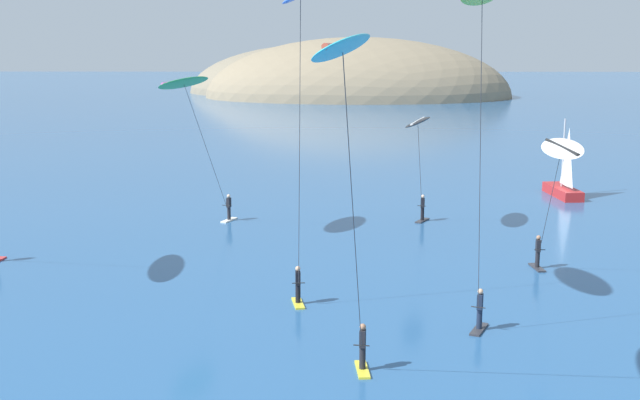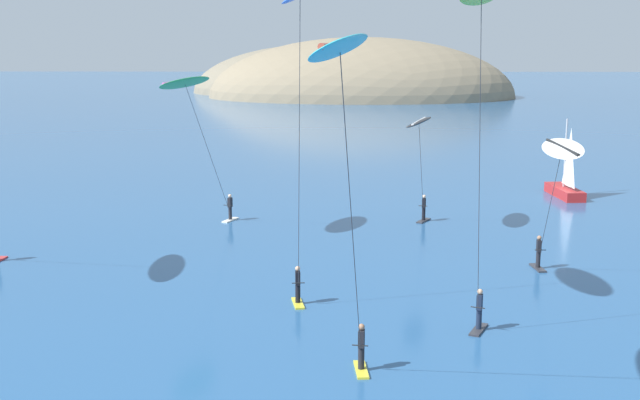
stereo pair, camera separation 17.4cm
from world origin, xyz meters
name	(u,v)px [view 2 (the right image)]	position (x,y,z in m)	size (l,w,h in m)	color
headland_island	(341,95)	(1.53, 162.57, 0.00)	(68.90, 58.34, 24.41)	#84755B
sailboat_near	(563,187)	(17.30, 47.40, 0.64)	(1.82, 5.95, 5.70)	#B22323
kitesurfer_lime	(481,25)	(5.50, 17.15, 11.74)	(3.00, 5.71, 13.21)	#2D2D33
kitesurfer_blue	(300,22)	(-0.89, 20.14, 11.94)	(2.04, 5.27, 13.39)	yellow
kitesurfer_black	(420,131)	(5.46, 36.39, 5.97)	(2.49, 5.53, 6.87)	#2D2D33
kitesurfer_cyan	(342,76)	(0.67, 9.88, 10.30)	(2.21, 9.28, 11.46)	yellow
kitesurfer_green	(189,93)	(-7.78, 34.00, 8.33)	(3.73, 8.23, 9.38)	silver
kitesurfer_white	(560,158)	(10.61, 24.83, 6.06)	(1.38, 6.88, 6.91)	#2D2D33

